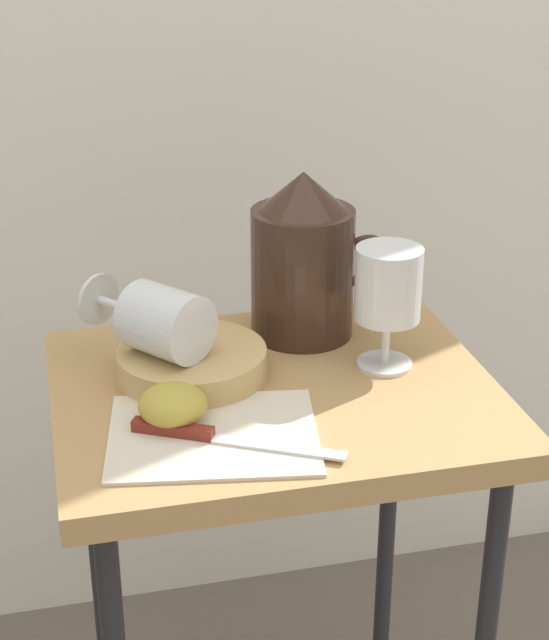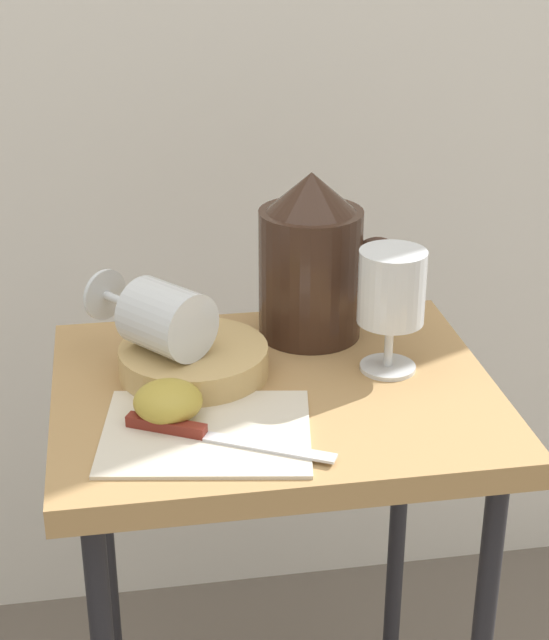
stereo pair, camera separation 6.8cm
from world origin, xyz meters
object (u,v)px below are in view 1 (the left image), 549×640
at_px(apple_half_left, 173,405).
at_px(knife, 206,435).
at_px(pitcher, 303,269).
at_px(wine_glass_upright, 388,291).
at_px(basket_tray, 192,364).
at_px(wine_glass_tipped_near, 163,321).
at_px(table, 274,450).

relative_size(apple_half_left, knife, 0.36).
height_order(pitcher, wine_glass_upright, pitcher).
height_order(apple_half_left, knife, apple_half_left).
distance_m(basket_tray, knife, 0.14).
bearing_deg(pitcher, knife, -125.12).
xyz_separation_m(pitcher, wine_glass_tipped_near, (-0.18, -0.09, -0.01)).
bearing_deg(basket_tray, pitcher, 29.96).
distance_m(basket_tray, apple_half_left, 0.11).
xyz_separation_m(pitcher, apple_half_left, (-0.19, -0.19, -0.06)).
bearing_deg(table, pitcher, 62.72).
height_order(pitcher, knife, pitcher).
relative_size(basket_tray, apple_half_left, 2.34).
bearing_deg(apple_half_left, wine_glass_upright, 16.94).
xyz_separation_m(apple_half_left, knife, (0.03, -0.04, -0.02)).
height_order(basket_tray, wine_glass_tipped_near, wine_glass_tipped_near).
distance_m(basket_tray, wine_glass_tipped_near, 0.06).
bearing_deg(apple_half_left, table, 26.13).
height_order(basket_tray, knife, basket_tray).
xyz_separation_m(wine_glass_upright, knife, (-0.23, -0.12, -0.08)).
bearing_deg(pitcher, table, -117.28).
bearing_deg(wine_glass_upright, apple_half_left, -163.06).
relative_size(table, apple_half_left, 9.45).
distance_m(basket_tray, pitcher, 0.19).
distance_m(pitcher, wine_glass_upright, 0.13).
bearing_deg(apple_half_left, wine_glass_tipped_near, 87.06).
bearing_deg(wine_glass_upright, knife, -152.54).
bearing_deg(wine_glass_upright, wine_glass_tipped_near, 175.46).
distance_m(wine_glass_upright, knife, 0.27).
relative_size(basket_tray, wine_glass_upright, 1.17).
xyz_separation_m(basket_tray, pitcher, (0.15, 0.09, 0.07)).
height_order(wine_glass_tipped_near, apple_half_left, wine_glass_tipped_near).
distance_m(table, wine_glass_tipped_near, 0.20).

